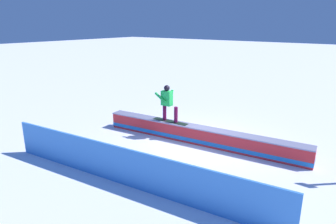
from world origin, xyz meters
The scene contains 4 objects.
ground_plane centered at (0.00, 0.00, 0.00)m, with size 120.00×120.00×0.00m, color white.
grind_box centered at (0.00, 0.00, 0.29)m, with size 7.70×1.36×0.63m.
snowboarder centered at (1.31, 0.14, 1.38)m, with size 1.48×0.44×1.39m.
safety_fence centered at (0.00, 3.71, 0.54)m, with size 8.61×0.06×1.08m, color #3B83DE.
Camera 1 is at (-5.25, 8.83, 4.25)m, focal length 32.14 mm.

